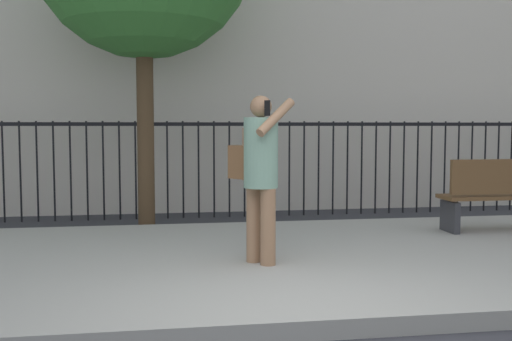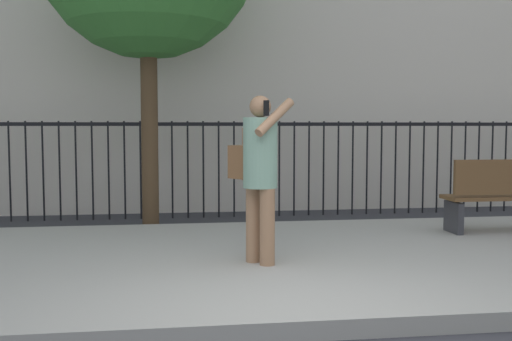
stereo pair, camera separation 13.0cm
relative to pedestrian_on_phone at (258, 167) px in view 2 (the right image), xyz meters
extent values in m
cube|color=#9E9B93|center=(0.05, 0.36, -1.05)|extent=(28.00, 4.40, 0.15)
cube|color=black|center=(0.05, 4.06, 0.43)|extent=(12.00, 0.04, 0.06)
cylinder|color=black|center=(-3.40, 4.06, -0.32)|extent=(0.03, 0.03, 1.60)
cylinder|color=black|center=(-3.14, 4.06, -0.32)|extent=(0.03, 0.03, 1.60)
cylinder|color=black|center=(-2.89, 4.06, -0.32)|extent=(0.03, 0.03, 1.60)
cylinder|color=black|center=(-2.63, 4.06, -0.32)|extent=(0.03, 0.03, 1.60)
cylinder|color=black|center=(-2.37, 4.06, -0.32)|extent=(0.03, 0.03, 1.60)
cylinder|color=black|center=(-2.12, 4.06, -0.32)|extent=(0.03, 0.03, 1.60)
cylinder|color=black|center=(-1.86, 4.06, -0.32)|extent=(0.03, 0.03, 1.60)
cylinder|color=black|center=(-1.61, 4.06, -0.32)|extent=(0.03, 0.03, 1.60)
cylinder|color=black|center=(-1.35, 4.06, -0.32)|extent=(0.03, 0.03, 1.60)
cylinder|color=black|center=(-1.10, 4.06, -0.32)|extent=(0.03, 0.03, 1.60)
cylinder|color=black|center=(-0.84, 4.06, -0.32)|extent=(0.03, 0.03, 1.60)
cylinder|color=black|center=(-0.59, 4.06, -0.32)|extent=(0.03, 0.03, 1.60)
cylinder|color=black|center=(-0.33, 4.06, -0.32)|extent=(0.03, 0.03, 1.60)
cylinder|color=black|center=(-0.08, 4.06, -0.32)|extent=(0.03, 0.03, 1.60)
cylinder|color=black|center=(0.18, 4.06, -0.32)|extent=(0.03, 0.03, 1.60)
cylinder|color=black|center=(0.43, 4.06, -0.32)|extent=(0.03, 0.03, 1.60)
cylinder|color=black|center=(0.69, 4.06, -0.32)|extent=(0.03, 0.03, 1.60)
cylinder|color=black|center=(0.94, 4.06, -0.32)|extent=(0.03, 0.03, 1.60)
cylinder|color=black|center=(1.20, 4.06, -0.32)|extent=(0.03, 0.03, 1.60)
cylinder|color=black|center=(1.46, 4.06, -0.32)|extent=(0.03, 0.03, 1.60)
cylinder|color=black|center=(1.71, 4.06, -0.32)|extent=(0.03, 0.03, 1.60)
cylinder|color=black|center=(1.97, 4.06, -0.32)|extent=(0.03, 0.03, 1.60)
cylinder|color=black|center=(2.22, 4.06, -0.32)|extent=(0.03, 0.03, 1.60)
cylinder|color=black|center=(2.48, 4.06, -0.32)|extent=(0.03, 0.03, 1.60)
cylinder|color=black|center=(2.73, 4.06, -0.32)|extent=(0.03, 0.03, 1.60)
cylinder|color=black|center=(2.99, 4.06, -0.32)|extent=(0.03, 0.03, 1.60)
cylinder|color=black|center=(3.24, 4.06, -0.32)|extent=(0.03, 0.03, 1.60)
cylinder|color=black|center=(3.50, 4.06, -0.32)|extent=(0.03, 0.03, 1.60)
cylinder|color=black|center=(3.75, 4.06, -0.32)|extent=(0.03, 0.03, 1.60)
cylinder|color=black|center=(4.01, 4.06, -0.32)|extent=(0.03, 0.03, 1.60)
cylinder|color=black|center=(4.26, 4.06, -0.32)|extent=(0.03, 0.03, 1.60)
cylinder|color=black|center=(4.52, 4.06, -0.32)|extent=(0.03, 0.03, 1.60)
cylinder|color=black|center=(4.77, 4.06, -0.32)|extent=(0.03, 0.03, 1.60)
cylinder|color=black|center=(5.03, 4.06, -0.32)|extent=(0.03, 0.03, 1.60)
cylinder|color=#936B4C|center=(0.07, -0.10, -0.59)|extent=(0.15, 0.15, 0.76)
cylinder|color=#936B4C|center=(-0.04, 0.06, -0.59)|extent=(0.15, 0.15, 0.76)
cylinder|color=gray|center=(0.02, -0.02, 0.14)|extent=(0.47, 0.47, 0.70)
sphere|color=#936B4C|center=(0.02, -0.02, 0.59)|extent=(0.22, 0.22, 0.22)
cylinder|color=#936B4C|center=(0.13, -0.18, 0.49)|extent=(0.45, 0.36, 0.38)
cylinder|color=#936B4C|center=(-0.10, 0.14, 0.12)|extent=(0.09, 0.09, 0.53)
cube|color=black|center=(0.05, -0.18, 0.57)|extent=(0.05, 0.06, 0.15)
cube|color=brown|center=(-0.14, 0.19, 0.03)|extent=(0.29, 0.32, 0.34)
cube|color=brown|center=(3.44, 1.35, -0.52)|extent=(1.60, 0.45, 0.05)
cube|color=#333338|center=(2.74, 1.35, -0.77)|extent=(0.08, 0.41, 0.40)
cylinder|color=#4C3823|center=(-1.17, 3.09, 0.49)|extent=(0.25, 0.25, 3.22)
camera|label=1|loc=(-0.98, -5.88, 0.41)|focal=42.28mm
camera|label=2|loc=(-0.86, -5.90, 0.41)|focal=42.28mm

